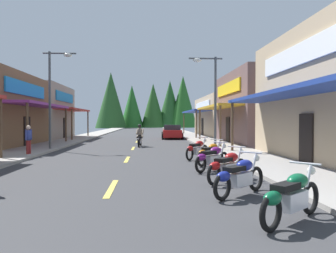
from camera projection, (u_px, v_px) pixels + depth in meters
ground at (139, 139)px, 34.52m from camera, size 9.12×98.01×0.10m
sidewalk_left at (80, 138)px, 34.16m from camera, size 2.79×98.01×0.12m
sidewalk_right at (196, 137)px, 34.86m from camera, size 2.79×98.01×0.12m
centerline_dashes at (140, 137)px, 37.81m from camera, size 0.16×70.55×0.01m
storefront_left_far at (32, 112)px, 33.15m from camera, size 8.31×9.22×5.30m
storefront_right_middle at (270, 108)px, 26.78m from camera, size 8.70×10.26×5.60m
storefront_right_far at (231, 117)px, 39.29m from camera, size 8.67×13.28×4.57m
streetlamp_left at (55, 86)px, 20.24m from camera, size 1.99×0.30×6.00m
streetlamp_right at (210, 89)px, 19.76m from camera, size 1.99×0.30×5.59m
motorcycle_parked_right_0 at (292, 196)px, 5.96m from camera, size 1.70×1.46×1.04m
motorcycle_parked_right_1 at (240, 176)px, 8.11m from camera, size 1.65×1.52×1.04m
motorcycle_parked_right_2 at (227, 166)px, 9.90m from camera, size 1.57×1.60×1.04m
motorcycle_parked_right_3 at (212, 157)px, 12.14m from camera, size 1.57×1.60×1.04m
motorcycle_parked_right_4 at (211, 153)px, 13.77m from camera, size 1.44×1.72×1.04m
motorcycle_parked_right_5 at (197, 149)px, 15.79m from camera, size 1.35×1.78×1.04m
rider_cruising_lead at (140, 137)px, 23.33m from camera, size 0.60×2.14×1.57m
pedestrian_by_shop at (29, 138)px, 17.09m from camera, size 0.32×0.56×1.58m
parked_car_curbside at (172, 132)px, 33.44m from camera, size 2.18×4.36×1.40m
treeline_backdrop at (150, 104)px, 85.93m from camera, size 25.60×14.56×13.51m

